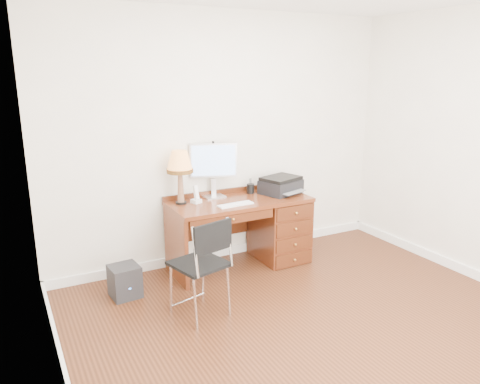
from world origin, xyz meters
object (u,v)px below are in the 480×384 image
printer (281,185)px  chair (202,259)px  monitor (213,163)px  equipment_box (125,281)px  phone (196,198)px  desk (265,225)px  leg_lamp (180,165)px

printer → chair: size_ratio=0.56×
monitor → chair: monitor is taller
chair → equipment_box: chair is taller
phone → equipment_box: phone is taller
monitor → printer: monitor is taller
phone → equipment_box: size_ratio=0.60×
monitor → phone: 0.43m
phone → equipment_box: bearing=175.7°
desk → printer: 0.48m
desk → leg_lamp: 1.20m
desk → equipment_box: bearing=-174.9°
printer → phone: 0.99m
desk → phone: 0.88m
leg_lamp → chair: size_ratio=0.62×
monitor → phone: bearing=-131.8°
chair → leg_lamp: bearing=64.8°
printer → leg_lamp: leg_lamp is taller
equipment_box → desk: bearing=-0.4°
desk → phone: phone is taller
printer → equipment_box: printer is taller
desk → leg_lamp: bearing=171.4°
phone → chair: 1.03m
leg_lamp → desk: bearing=-8.6°
equipment_box → leg_lamp: bearing=16.8°
monitor → equipment_box: bearing=-141.5°
phone → desk: bearing=-26.8°
desk → printer: printer is taller
printer → equipment_box: size_ratio=1.63×
desk → equipment_box: desk is taller
phone → chair: phone is taller
printer → phone: (-0.99, 0.07, -0.04)m
printer → leg_lamp: bearing=156.4°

